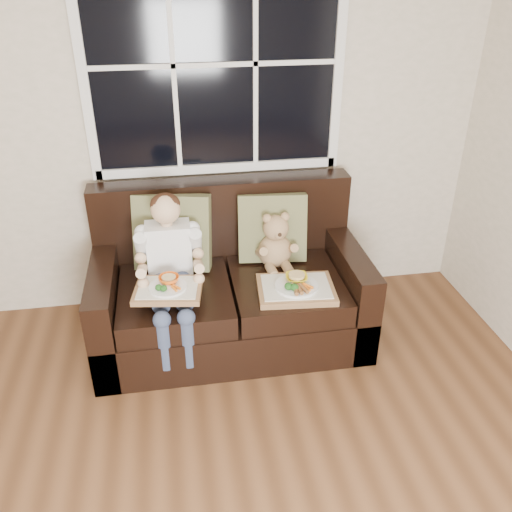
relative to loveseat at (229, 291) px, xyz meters
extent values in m
cube|color=beige|center=(-0.49, 0.48, 1.04)|extent=(4.50, 0.02, 2.70)
cube|color=black|center=(0.00, 0.47, 1.34)|extent=(1.50, 0.02, 1.25)
cube|color=silver|center=(0.00, 0.45, 0.69)|extent=(1.58, 0.04, 0.06)
cube|color=silver|center=(-0.78, 0.45, 1.34)|extent=(0.06, 0.04, 1.37)
cube|color=silver|center=(0.78, 0.45, 1.34)|extent=(0.06, 0.04, 1.37)
cube|color=silver|center=(0.00, 0.45, 1.34)|extent=(1.50, 0.03, 0.03)
cube|color=black|center=(0.00, -0.07, -0.16)|extent=(1.70, 0.90, 0.30)
cube|color=black|center=(-0.78, -0.07, -0.01)|extent=(0.15, 0.90, 0.60)
cube|color=black|center=(0.77, -0.07, -0.01)|extent=(0.15, 0.90, 0.60)
cube|color=black|center=(0.00, 0.31, 0.32)|extent=(1.70, 0.18, 0.66)
cube|color=black|center=(-0.35, -0.15, 0.07)|extent=(0.68, 0.72, 0.15)
cube|color=black|center=(0.35, -0.15, 0.07)|extent=(0.68, 0.72, 0.15)
cube|color=#696941|center=(-0.33, 0.15, 0.38)|extent=(0.52, 0.32, 0.50)
cube|color=#696941|center=(0.31, 0.15, 0.36)|extent=(0.46, 0.25, 0.46)
cube|color=white|center=(-0.36, -0.02, 0.34)|extent=(0.27, 0.16, 0.37)
sphere|color=#D5AB82|center=(-0.36, -0.03, 0.62)|extent=(0.18, 0.18, 0.18)
ellipsoid|color=#351C10|center=(-0.36, -0.01, 0.65)|extent=(0.18, 0.18, 0.13)
cylinder|color=#343F5B|center=(-0.43, -0.22, 0.19)|extent=(0.10, 0.33, 0.10)
cylinder|color=#343F5B|center=(-0.30, -0.22, 0.19)|extent=(0.10, 0.33, 0.10)
cylinder|color=#343F5B|center=(-0.43, -0.48, -0.01)|extent=(0.09, 0.09, 0.31)
cylinder|color=#343F5B|center=(-0.30, -0.48, -0.01)|extent=(0.09, 0.09, 0.31)
cylinder|color=#D5AB82|center=(-0.52, -0.14, 0.38)|extent=(0.07, 0.33, 0.26)
cylinder|color=#D5AB82|center=(-0.20, -0.14, 0.38)|extent=(0.07, 0.33, 0.26)
ellipsoid|color=tan|center=(0.31, 0.06, 0.24)|extent=(0.23, 0.20, 0.23)
sphere|color=tan|center=(0.31, 0.04, 0.42)|extent=(0.17, 0.17, 0.16)
sphere|color=tan|center=(0.25, 0.05, 0.48)|extent=(0.06, 0.06, 0.06)
sphere|color=tan|center=(0.37, 0.05, 0.48)|extent=(0.06, 0.06, 0.06)
sphere|color=tan|center=(0.31, -0.02, 0.40)|extent=(0.06, 0.06, 0.06)
sphere|color=black|center=(0.31, -0.05, 0.41)|extent=(0.03, 0.03, 0.03)
cylinder|color=tan|center=(0.26, -0.07, 0.17)|extent=(0.07, 0.13, 0.06)
cylinder|color=tan|center=(0.36, -0.07, 0.17)|extent=(0.07, 0.13, 0.06)
cube|color=olive|center=(-0.38, -0.32, 0.25)|extent=(0.42, 0.34, 0.03)
cube|color=beige|center=(-0.38, -0.32, 0.27)|extent=(0.37, 0.29, 0.01)
cylinder|color=white|center=(-0.38, -0.33, 0.28)|extent=(0.22, 0.22, 0.01)
imported|color=orange|center=(-0.38, -0.29, 0.30)|extent=(0.14, 0.14, 0.04)
cylinder|color=#E9C87F|center=(-0.38, -0.29, 0.31)|extent=(0.08, 0.08, 0.02)
ellipsoid|color=#29591C|center=(-0.43, -0.37, 0.30)|extent=(0.04, 0.04, 0.04)
ellipsoid|color=#29591C|center=(-0.41, -0.38, 0.30)|extent=(0.04, 0.04, 0.04)
cylinder|color=orange|center=(-0.34, -0.37, 0.29)|extent=(0.04, 0.06, 0.01)
cube|color=olive|center=(0.37, -0.30, 0.16)|extent=(0.49, 0.39, 0.04)
cube|color=beige|center=(0.37, -0.30, 0.18)|extent=(0.43, 0.33, 0.01)
cylinder|color=white|center=(0.37, -0.31, 0.19)|extent=(0.26, 0.26, 0.02)
imported|color=yellow|center=(0.38, -0.26, 0.22)|extent=(0.14, 0.14, 0.03)
cylinder|color=#E9C87F|center=(0.38, -0.26, 0.23)|extent=(0.10, 0.10, 0.02)
ellipsoid|color=#29591C|center=(0.31, -0.35, 0.22)|extent=(0.05, 0.05, 0.04)
ellipsoid|color=#29591C|center=(0.35, -0.37, 0.22)|extent=(0.05, 0.05, 0.04)
cylinder|color=orange|center=(0.42, -0.36, 0.21)|extent=(0.05, 0.07, 0.02)
cylinder|color=brown|center=(0.37, -0.38, 0.21)|extent=(0.03, 0.09, 0.02)
camera|label=1|loc=(-0.32, -2.96, 1.93)|focal=38.00mm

